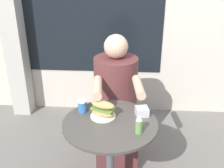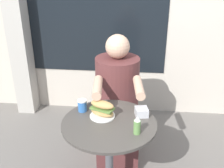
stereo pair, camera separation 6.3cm
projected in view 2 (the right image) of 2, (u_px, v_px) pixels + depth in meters
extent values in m
cube|color=#B2ADA3|center=(16.00, 17.00, 2.96)|extent=(0.21, 0.21, 2.40)
cylinder|color=#47423D|center=(109.00, 123.00, 1.83)|extent=(0.67, 0.67, 0.02)
cylinder|color=#515156|center=(109.00, 163.00, 1.98)|extent=(0.06, 0.06, 0.70)
cube|color=#333338|center=(119.00, 104.00, 2.67)|extent=(0.42, 0.42, 0.02)
cube|color=#333338|center=(119.00, 77.00, 2.74)|extent=(0.35, 0.07, 0.42)
cylinder|color=#333338|center=(135.00, 132.00, 2.61)|extent=(0.03, 0.03, 0.43)
cylinder|color=#333338|center=(102.00, 132.00, 2.62)|extent=(0.03, 0.03, 0.43)
cylinder|color=#333338|center=(133.00, 115.00, 2.92)|extent=(0.03, 0.03, 0.43)
cylinder|color=#333338|center=(103.00, 114.00, 2.92)|extent=(0.03, 0.03, 0.43)
cube|color=brown|center=(117.00, 138.00, 2.50)|extent=(0.41, 0.52, 0.45)
cylinder|color=brown|center=(117.00, 88.00, 2.35)|extent=(0.39, 0.39, 0.56)
sphere|color=#D6A889|center=(118.00, 46.00, 2.20)|extent=(0.21, 0.21, 0.21)
cylinder|color=#D6A889|center=(139.00, 87.00, 1.97)|extent=(0.10, 0.32, 0.07)
cylinder|color=#D6A889|center=(98.00, 87.00, 1.97)|extent=(0.10, 0.32, 0.07)
cylinder|color=white|center=(102.00, 116.00, 1.90)|extent=(0.18, 0.18, 0.01)
ellipsoid|color=tan|center=(102.00, 112.00, 1.88)|extent=(0.20, 0.14, 0.05)
cube|color=olive|center=(102.00, 108.00, 1.87)|extent=(0.19, 0.14, 0.01)
ellipsoid|color=tan|center=(102.00, 104.00, 1.86)|extent=(0.20, 0.14, 0.05)
cylinder|color=#336BB7|center=(82.00, 106.00, 1.95)|extent=(0.07, 0.07, 0.08)
cylinder|color=white|center=(82.00, 101.00, 1.93)|extent=(0.07, 0.07, 0.01)
cube|color=silver|center=(141.00, 112.00, 1.90)|extent=(0.11, 0.11, 0.06)
cylinder|color=#66934C|center=(137.00, 127.00, 1.68)|extent=(0.05, 0.05, 0.10)
cone|color=white|center=(137.00, 119.00, 1.66)|extent=(0.04, 0.04, 0.03)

